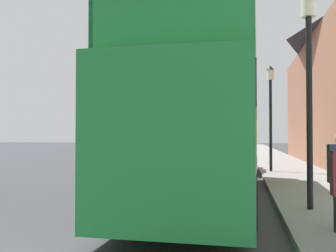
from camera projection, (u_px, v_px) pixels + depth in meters
ground_plane at (162, 163)px, 24.57m from camera, size 144.00×144.00×0.00m
sidewalk at (287, 168)px, 20.27m from camera, size 3.02×108.00×0.14m
tour_bus at (209, 129)px, 10.61m from camera, size 2.91×10.64×4.11m
parked_car_ahead_of_bus at (235, 159)px, 18.27m from camera, size 1.96×4.05×1.39m
lamp_post_nearest at (309, 56)px, 8.56m from camera, size 0.35×0.35×4.86m
lamp_post_second at (270, 98)px, 17.66m from camera, size 0.35×0.35×4.77m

